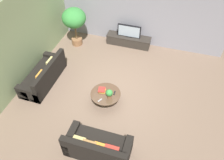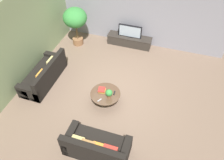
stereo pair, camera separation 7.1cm
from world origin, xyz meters
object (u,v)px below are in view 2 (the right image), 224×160
object	(u,v)px
television	(130,31)
couch_near_entry	(96,147)
coffee_table	(105,96)
couch_by_wall	(44,75)
media_console	(129,40)
potted_plant_tabletop	(109,93)
potted_palm_tall	(75,19)

from	to	relation	value
television	couch_near_entry	bearing A→B (deg)	-85.21
coffee_table	couch_by_wall	xyz separation A→B (m)	(-2.43, 0.27, -0.00)
couch_near_entry	media_console	bearing A→B (deg)	-85.21
coffee_table	potted_plant_tabletop	distance (m)	0.36
couch_by_wall	potted_plant_tabletop	size ratio (longest dim) A/B	6.45
media_console	couch_by_wall	xyz separation A→B (m)	(-2.36, -3.13, 0.06)
media_console	couch_by_wall	size ratio (longest dim) A/B	0.93
potted_palm_tall	couch_by_wall	bearing A→B (deg)	-94.09
couch_near_entry	potted_plant_tabletop	xyz separation A→B (m)	(-0.20, 1.68, 0.30)
potted_plant_tabletop	couch_by_wall	bearing A→B (deg)	171.68
television	couch_by_wall	distance (m)	3.94
coffee_table	television	bearing A→B (deg)	91.17
couch_near_entry	potted_palm_tall	bearing A→B (deg)	-60.21
couch_near_entry	television	bearing A→B (deg)	-85.21
media_console	television	distance (m)	0.46
television	potted_palm_tall	world-z (taller)	potted_palm_tall
media_console	coffee_table	xyz separation A→B (m)	(0.07, -3.40, 0.07)
couch_by_wall	couch_near_entry	xyz separation A→B (m)	(2.80, -2.06, 0.01)
media_console	coffee_table	size ratio (longest dim) A/B	1.94
coffee_table	potted_palm_tall	bearing A→B (deg)	128.99
couch_near_entry	potted_plant_tabletop	distance (m)	1.72
television	couch_near_entry	world-z (taller)	television
media_console	potted_palm_tall	world-z (taller)	potted_palm_tall
television	couch_by_wall	world-z (taller)	television
couch_by_wall	potted_plant_tabletop	distance (m)	2.64
couch_by_wall	potted_palm_tall	xyz separation A→B (m)	(0.18, 2.51, 0.91)
media_console	television	bearing A→B (deg)	-90.00
potted_plant_tabletop	potted_palm_tall	bearing A→B (deg)	129.88
couch_by_wall	coffee_table	bearing A→B (deg)	83.63
coffee_table	couch_near_entry	distance (m)	1.83
media_console	potted_plant_tabletop	xyz separation A→B (m)	(0.23, -3.51, 0.37)
couch_by_wall	television	bearing A→B (deg)	142.92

